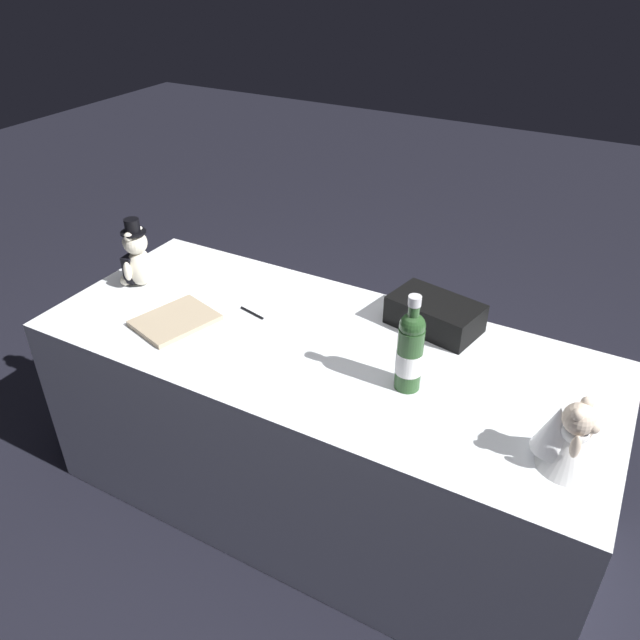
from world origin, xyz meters
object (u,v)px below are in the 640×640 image
Objects in this scene: teddy_bear_groom at (136,258)px; teddy_bear_bride at (568,438)px; gift_case_black at (435,314)px; champagne_bottle at (410,350)px; signing_pen at (251,312)px; guestbook at (175,320)px.

teddy_bear_bride is (1.73, -0.21, -0.02)m from teddy_bear_groom.
gift_case_black is at bearing 13.32° from teddy_bear_groom.
champagne_bottle is at bearing -4.49° from teddy_bear_groom.
gift_case_black is (-0.05, 0.38, -0.09)m from champagne_bottle.
signing_pen is 0.29m from guestbook.
teddy_bear_bride is 1.41m from guestbook.
signing_pen is at bearing 168.83° from teddy_bear_bride.
champagne_bottle reaches higher than gift_case_black.
gift_case_black is (1.18, 0.28, -0.06)m from teddy_bear_groom.
teddy_bear_bride is 1.76× the size of signing_pen.
champagne_bottle reaches higher than signing_pen.
teddy_bear_bride reaches higher than gift_case_black.
teddy_bear_groom reaches higher than signing_pen.
gift_case_black is (-0.55, 0.49, -0.04)m from teddy_bear_bride.
teddy_bear_groom reaches higher than gift_case_black.
teddy_bear_groom is 2.30× the size of signing_pen.
gift_case_black is at bearing 43.61° from guestbook.
champagne_bottle is 0.92m from guestbook.
signing_pen is at bearing 58.73° from guestbook.
signing_pen is 0.45× the size of guestbook.
guestbook is (-0.86, -0.44, -0.05)m from gift_case_black.
champagne_bottle is (1.23, -0.10, 0.02)m from teddy_bear_groom.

